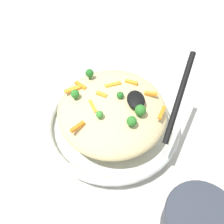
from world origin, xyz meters
The scene contains 20 objects.
ground_plane centered at (0.00, 0.00, 0.00)m, with size 2.40×2.40×0.00m, color beige.
serving_bowl centered at (0.00, 0.00, 0.03)m, with size 0.34×0.34×0.05m.
pasta_mound centered at (0.00, 0.00, 0.08)m, with size 0.28×0.26×0.08m, color #DBC689.
carrot_piece_0 centered at (0.07, -0.08, 0.12)m, with size 0.03×0.01×0.01m, color orange.
carrot_piece_1 centered at (-0.05, -0.07, 0.12)m, with size 0.03×0.01×0.01m, color orange.
carrot_piece_2 centered at (-0.04, 0.01, 0.12)m, with size 0.04×0.01×0.01m, color orange.
carrot_piece_3 centered at (-0.01, -0.02, 0.13)m, with size 0.03×0.01×0.01m, color orange.
carrot_piece_4 centered at (0.02, -0.04, 0.12)m, with size 0.04×0.01×0.01m, color orange.
carrot_piece_5 centered at (-0.01, 0.09, 0.12)m, with size 0.03×0.01×0.01m, color orange.
carrot_piece_6 centered at (0.05, 0.11, 0.12)m, with size 0.04×0.01×0.01m, color orange.
carrot_piece_7 centered at (-0.04, -0.09, 0.12)m, with size 0.04×0.01×0.01m, color orange.
carrot_piece_8 centered at (-0.05, 0.05, 0.12)m, with size 0.03×0.01×0.01m, color orange.
broccoli_floret_0 centered at (0.08, 0.03, 0.13)m, with size 0.02×0.02×0.03m.
broccoli_floret_1 centered at (0.05, -0.03, 0.13)m, with size 0.02×0.02×0.02m.
broccoli_floret_2 centered at (0.00, 0.02, 0.13)m, with size 0.02×0.02×0.02m.
broccoli_floret_3 centered at (-0.08, -0.05, 0.13)m, with size 0.02×0.02×0.03m.
broccoli_floret_4 centered at (-0.01, -0.08, 0.13)m, with size 0.02×0.02×0.02m.
broccoli_floret_5 centered at (0.05, 0.06, 0.13)m, with size 0.02×0.02×0.03m.
serving_spoon centered at (0.03, 0.08, 0.15)m, with size 0.17×0.15×0.10m.
companion_bowl centered at (0.26, 0.14, 0.04)m, with size 0.14×0.14×0.08m.
Camera 1 is at (0.39, -0.03, 0.54)m, focal length 40.24 mm.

